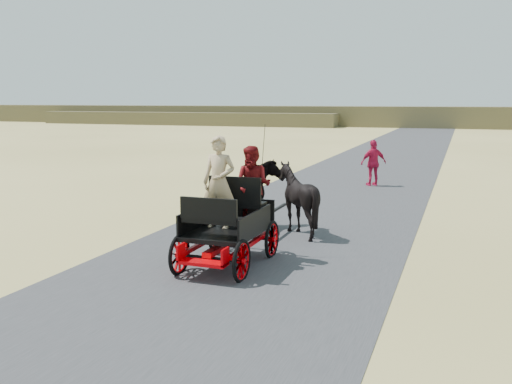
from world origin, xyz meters
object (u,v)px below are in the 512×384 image
(carriage, at_px, (228,247))
(horse_left, at_px, (254,196))
(pedestrian, at_px, (373,163))
(horse_right, at_px, (298,199))

(carriage, distance_m, horse_left, 3.09)
(horse_left, bearing_deg, pedestrian, -101.00)
(pedestrian, bearing_deg, carriage, 49.08)
(carriage, relative_size, horse_left, 1.20)
(horse_right, bearing_deg, horse_left, 0.00)
(carriage, bearing_deg, horse_left, 100.39)
(horse_left, bearing_deg, carriage, 100.39)
(carriage, bearing_deg, horse_right, 79.61)
(horse_left, height_order, pedestrian, pedestrian)
(horse_left, xyz_separation_m, horse_right, (1.10, 0.00, 0.00))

